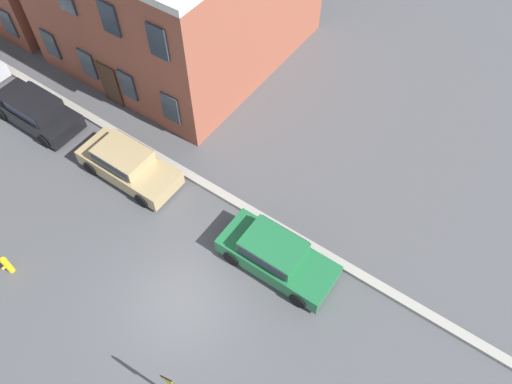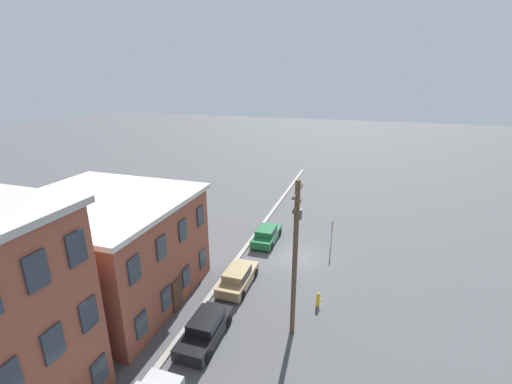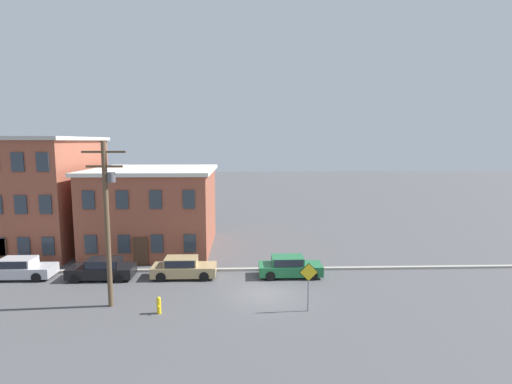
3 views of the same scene
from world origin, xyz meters
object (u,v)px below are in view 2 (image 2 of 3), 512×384
object	(u,v)px
car_green	(267,234)
fire_hydrant	(318,299)
caution_sign	(332,229)
utility_pole	(295,252)
car_black	(205,328)
car_tan	(238,277)

from	to	relation	value
car_green	fire_hydrant	world-z (taller)	car_green
caution_sign	utility_pole	world-z (taller)	utility_pole
car_green	utility_pole	distance (m)	12.65
car_green	fire_hydrant	bearing A→B (deg)	-143.55
car_black	fire_hydrant	size ratio (longest dim) A/B	4.58
car_black	utility_pole	distance (m)	6.84
car_black	utility_pole	size ratio (longest dim) A/B	0.47
utility_pole	fire_hydrant	xyz separation A→B (m)	(2.94, -1.11, -4.82)
car_green	caution_sign	world-z (taller)	caution_sign
fire_hydrant	car_black	bearing A→B (deg)	131.10
caution_sign	car_black	bearing A→B (deg)	156.64
car_green	fire_hydrant	size ratio (longest dim) A/B	4.58
caution_sign	fire_hydrant	size ratio (longest dim) A/B	2.89
car_tan	car_green	bearing A→B (deg)	-0.26
car_green	car_tan	bearing A→B (deg)	179.74
caution_sign	car_green	bearing A→B (deg)	93.79
car_tan	caution_sign	xyz separation A→B (m)	(7.78, -5.84, 1.12)
utility_pole	fire_hydrant	distance (m)	5.75
car_black	car_tan	bearing A→B (deg)	0.98
car_tan	car_green	size ratio (longest dim) A/B	1.00
car_black	car_tan	world-z (taller)	same
car_green	utility_pole	world-z (taller)	utility_pole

